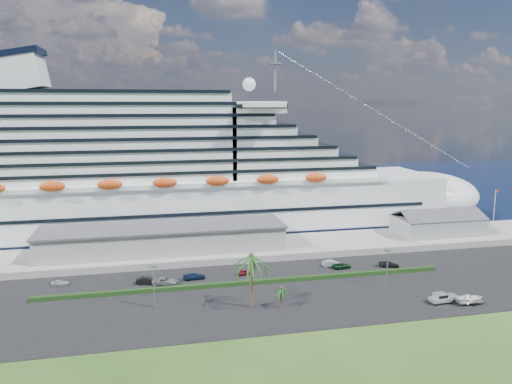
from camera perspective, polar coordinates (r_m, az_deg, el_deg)
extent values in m
plane|color=#244B19|center=(96.52, 5.95, -13.46)|extent=(420.00, 420.00, 0.00)
cube|color=black|center=(106.19, 4.06, -11.14)|extent=(140.00, 38.00, 0.12)
cube|color=gray|center=(132.49, 0.49, -6.37)|extent=(240.00, 20.00, 1.80)
cube|color=#0B1233|center=(219.10, -4.77, -0.03)|extent=(420.00, 160.00, 0.02)
cube|color=silver|center=(151.16, -8.97, -1.65)|extent=(160.00, 30.00, 16.00)
ellipsoid|color=silver|center=(174.92, 18.18, -0.43)|extent=(40.00, 30.00, 16.00)
cube|color=black|center=(152.68, -8.90, -4.14)|extent=(164.00, 30.60, 2.40)
cube|color=silver|center=(148.12, -13.87, 6.38)|extent=(128.00, 26.00, 24.80)
cube|color=silver|center=(151.07, -0.50, 9.70)|extent=(14.00, 38.00, 3.20)
cube|color=silver|center=(151.38, -25.06, 12.41)|extent=(11.58, 14.00, 11.58)
cylinder|color=gray|center=(153.01, 2.21, 13.67)|extent=(0.70, 0.70, 12.00)
ellipsoid|color=#C54112|center=(133.70, -10.37, 1.04)|extent=(90.00, 2.40, 2.60)
ellipsoid|color=#C54112|center=(164.97, -10.79, 2.73)|extent=(90.00, 2.40, 2.60)
cube|color=black|center=(151.00, -8.98, -1.35)|extent=(144.00, 30.40, 0.90)
cube|color=gray|center=(128.37, -10.49, -5.28)|extent=(60.00, 14.00, 6.00)
cube|color=#4C4C54|center=(127.59, -10.54, -3.93)|extent=(61.00, 15.00, 0.40)
cube|color=gray|center=(151.57, 20.07, -3.59)|extent=(24.00, 12.00, 4.80)
cube|color=#4C4C54|center=(148.34, 20.77, -2.49)|extent=(24.00, 6.31, 2.74)
cube|color=#4C4C54|center=(153.27, 19.56, -2.03)|extent=(24.00, 6.31, 2.74)
cylinder|color=silver|center=(161.12, 25.57, -1.87)|extent=(0.16, 0.16, 12.00)
cube|color=red|center=(160.45, 25.86, 0.10)|extent=(1.00, 0.04, 0.70)
cube|color=black|center=(108.72, -0.81, -10.31)|extent=(88.00, 1.10, 0.90)
cylinder|color=gray|center=(98.05, -11.57, -10.63)|extent=(0.24, 0.24, 8.00)
cube|color=gray|center=(96.69, -11.66, -8.36)|extent=(1.60, 0.35, 0.35)
cylinder|color=gray|center=(109.35, 14.76, -8.56)|extent=(0.24, 0.24, 8.00)
cube|color=gray|center=(108.13, 14.86, -6.50)|extent=(1.60, 0.35, 0.35)
cylinder|color=#47301E|center=(95.69, -0.54, -10.22)|extent=(0.54, 0.54, 10.50)
sphere|color=#47301E|center=(94.00, -0.55, -7.22)|extent=(0.98, 0.98, 0.98)
cylinder|color=#47301E|center=(96.69, 2.91, -12.02)|extent=(0.35, 0.35, 4.20)
sphere|color=#47301E|center=(95.92, 2.92, -10.86)|extent=(0.73, 0.73, 0.73)
imported|color=#BBBBBD|center=(116.00, -21.49, -9.62)|extent=(3.66, 1.70, 1.21)
imported|color=black|center=(111.52, -12.32, -9.83)|extent=(4.87, 2.08, 1.56)
imported|color=#95969D|center=(110.36, -10.37, -9.99)|extent=(5.88, 3.74, 1.51)
imported|color=#111F3C|center=(112.52, -7.07, -9.53)|extent=(5.07, 2.51, 1.42)
imported|color=#600C18|center=(114.56, -1.30, -9.14)|extent=(3.85, 2.68, 1.22)
imported|color=#A2A4A9|center=(121.18, 8.67, -8.09)|extent=(4.89, 2.90, 1.52)
imported|color=black|center=(120.41, 9.77, -8.31)|extent=(4.73, 2.53, 1.27)
imported|color=black|center=(123.77, 14.94, -7.97)|extent=(5.16, 3.45, 1.39)
cylinder|color=black|center=(104.25, 20.00, -11.89)|extent=(0.84, 0.34, 0.82)
cylinder|color=black|center=(105.77, 19.43, -11.53)|extent=(0.84, 0.34, 0.82)
cylinder|color=black|center=(106.13, 21.68, -11.60)|extent=(0.84, 0.34, 0.82)
cylinder|color=black|center=(107.63, 21.09, -11.26)|extent=(0.84, 0.34, 0.82)
cube|color=silver|center=(105.88, 20.64, -11.38)|extent=(5.65, 2.38, 0.72)
cube|color=silver|center=(106.52, 21.34, -11.05)|extent=(2.58, 2.14, 0.56)
cube|color=silver|center=(105.25, 20.33, -11.07)|extent=(2.37, 2.08, 0.97)
cube|color=black|center=(105.22, 20.33, -11.02)|extent=(2.17, 2.12, 0.56)
cube|color=silver|center=(104.59, 19.54, -11.46)|extent=(1.04, 2.00, 0.36)
cube|color=gray|center=(107.05, 23.25, -11.41)|extent=(5.13, 1.93, 0.13)
cylinder|color=gray|center=(105.75, 22.20, -11.60)|extent=(2.45, 0.11, 0.09)
cylinder|color=black|center=(106.64, 23.76, -11.68)|extent=(0.71, 0.25, 0.71)
cylinder|color=black|center=(108.14, 23.13, -11.33)|extent=(0.71, 0.25, 0.71)
imported|color=white|center=(106.82, 23.28, -11.08)|extent=(5.67, 4.07, 1.17)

